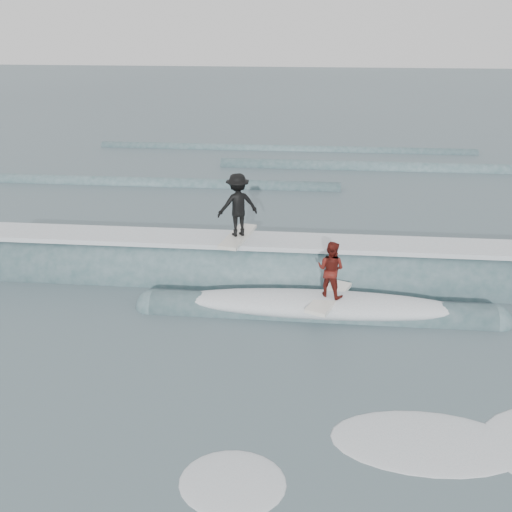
{
  "coord_description": "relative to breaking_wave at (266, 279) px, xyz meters",
  "views": [
    {
      "loc": [
        1.44,
        -11.23,
        7.33
      ],
      "look_at": [
        0.0,
        3.39,
        1.1
      ],
      "focal_mm": 40.0,
      "sensor_mm": 36.0,
      "label": 1
    }
  ],
  "objects": [
    {
      "name": "surfer_black",
      "position": [
        -0.84,
        0.26,
        2.15
      ],
      "size": [
        1.37,
        2.07,
        1.95
      ],
      "color": "silver",
      "rests_on": "ground"
    },
    {
      "name": "ground",
      "position": [
        -0.21,
        -4.13,
        -0.04
      ],
      "size": [
        160.0,
        160.0,
        0.0
      ],
      "primitive_type": "plane",
      "color": "#3D4D58",
      "rests_on": "ground"
    },
    {
      "name": "breaking_wave",
      "position": [
        0.0,
        0.0,
        0.0
      ],
      "size": [
        21.08,
        3.94,
        2.33
      ],
      "color": "#37585D",
      "rests_on": "ground"
    },
    {
      "name": "surfer_red",
      "position": [
        1.83,
        -1.94,
        1.16
      ],
      "size": [
        1.27,
        2.06,
        1.61
      ],
      "color": "white",
      "rests_on": "ground"
    },
    {
      "name": "whitewater",
      "position": [
        2.76,
        -6.61,
        -0.04
      ],
      "size": [
        16.47,
        5.18,
        0.1
      ],
      "color": "white",
      "rests_on": "ground"
    },
    {
      "name": "far_swells",
      "position": [
        0.38,
        13.53,
        -0.04
      ],
      "size": [
        37.9,
        8.65,
        0.8
      ],
      "color": "#37585D",
      "rests_on": "ground"
    }
  ]
}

